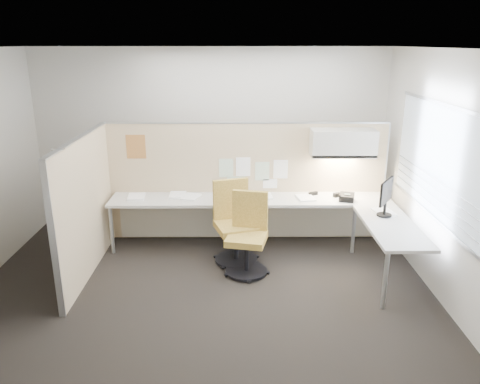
{
  "coord_description": "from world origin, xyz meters",
  "views": [
    {
      "loc": [
        0.41,
        -5.06,
        2.86
      ],
      "look_at": [
        0.45,
        0.8,
        0.98
      ],
      "focal_mm": 35.0,
      "sensor_mm": 36.0,
      "label": 1
    }
  ],
  "objects_px": {
    "desk": "(274,210)",
    "monitor": "(386,195)",
    "chair_right": "(248,236)",
    "chair_left": "(234,225)",
    "phone": "(346,197)"
  },
  "relations": [
    {
      "from": "desk",
      "to": "chair_left",
      "type": "height_order",
      "value": "chair_left"
    },
    {
      "from": "chair_right",
      "to": "monitor",
      "type": "height_order",
      "value": "monitor"
    },
    {
      "from": "monitor",
      "to": "phone",
      "type": "distance_m",
      "value": 0.73
    },
    {
      "from": "desk",
      "to": "phone",
      "type": "xyz_separation_m",
      "value": [
        1.02,
        0.03,
        0.18
      ]
    },
    {
      "from": "chair_left",
      "to": "desk",
      "type": "bearing_deg",
      "value": 12.11
    },
    {
      "from": "chair_left",
      "to": "chair_right",
      "type": "distance_m",
      "value": 0.38
    },
    {
      "from": "chair_left",
      "to": "chair_right",
      "type": "xyz_separation_m",
      "value": [
        0.17,
        -0.33,
        -0.03
      ]
    },
    {
      "from": "desk",
      "to": "chair_left",
      "type": "distance_m",
      "value": 0.65
    },
    {
      "from": "monitor",
      "to": "phone",
      "type": "relative_size",
      "value": 1.86
    },
    {
      "from": "chair_left",
      "to": "monitor",
      "type": "xyz_separation_m",
      "value": [
        1.93,
        -0.26,
        0.5
      ]
    },
    {
      "from": "chair_left",
      "to": "phone",
      "type": "xyz_separation_m",
      "value": [
        1.57,
        0.34,
        0.27
      ]
    },
    {
      "from": "desk",
      "to": "monitor",
      "type": "height_order",
      "value": "monitor"
    },
    {
      "from": "desk",
      "to": "phone",
      "type": "distance_m",
      "value": 1.03
    },
    {
      "from": "chair_right",
      "to": "monitor",
      "type": "bearing_deg",
      "value": 14.69
    },
    {
      "from": "desk",
      "to": "chair_right",
      "type": "distance_m",
      "value": 0.77
    }
  ]
}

